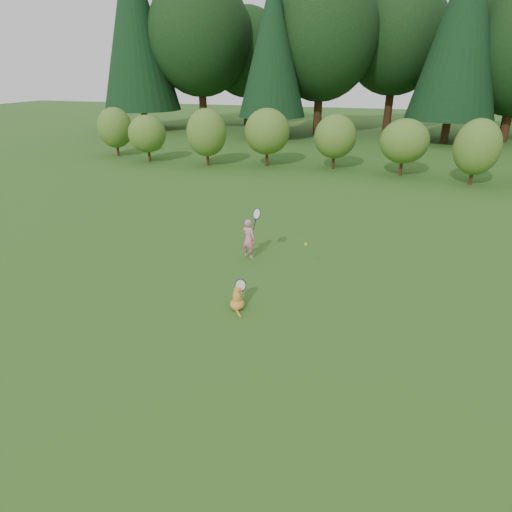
% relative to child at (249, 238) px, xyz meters
% --- Properties ---
extents(ground, '(100.00, 100.00, 0.00)m').
position_rel_child_xyz_m(ground, '(0.42, -2.18, -0.54)').
color(ground, '#2A4F16').
rests_on(ground, ground).
extents(shrub_row, '(28.00, 3.00, 2.80)m').
position_rel_child_xyz_m(shrub_row, '(0.42, 10.82, 0.86)').
color(shrub_row, '#3E6820').
rests_on(shrub_row, ground).
extents(woodland_backdrop, '(48.00, 10.00, 15.00)m').
position_rel_child_xyz_m(woodland_backdrop, '(0.42, 20.82, 6.96)').
color(woodland_backdrop, black).
rests_on(woodland_backdrop, ground).
extents(child, '(0.63, 0.45, 1.55)m').
position_rel_child_xyz_m(child, '(0.00, 0.00, 0.00)').
color(child, pink).
rests_on(child, ground).
extents(cat, '(0.41, 0.67, 0.67)m').
position_rel_child_xyz_m(cat, '(0.57, -2.50, -0.29)').
color(cat, orange).
rests_on(cat, ground).
extents(tennis_ball, '(0.08, 0.08, 0.08)m').
position_rel_child_xyz_m(tennis_ball, '(1.56, -0.49, 0.20)').
color(tennis_ball, '#C2CF18').
rests_on(tennis_ball, ground).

